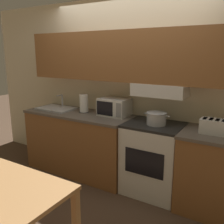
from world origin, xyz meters
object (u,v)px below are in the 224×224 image
(sink_basin, at_px, (56,108))
(paper_towel_roll, at_px, (84,104))
(cooking_pot, at_px, (156,118))
(microwave, at_px, (114,107))
(stove_range, at_px, (153,158))
(dining_table, at_px, (4,198))
(toaster, at_px, (214,126))

(sink_basin, bearing_deg, paper_towel_roll, 7.54)
(cooking_pot, relative_size, microwave, 0.81)
(cooking_pot, xyz_separation_m, sink_basin, (-1.67, -0.00, -0.07))
(stove_range, bearing_deg, dining_table, -109.72)
(paper_towel_roll, bearing_deg, toaster, -2.25)
(stove_range, xyz_separation_m, cooking_pot, (0.03, -0.01, 0.55))
(paper_towel_roll, bearing_deg, stove_range, -2.54)
(microwave, relative_size, sink_basin, 0.72)
(stove_range, relative_size, dining_table, 0.86)
(sink_basin, bearing_deg, microwave, 7.76)
(microwave, xyz_separation_m, dining_table, (0.03, -1.85, -0.42))
(microwave, height_order, paper_towel_roll, paper_towel_roll)
(cooking_pot, height_order, paper_towel_roll, paper_towel_roll)
(cooking_pot, height_order, microwave, microwave)
(stove_range, bearing_deg, cooking_pot, -27.67)
(toaster, bearing_deg, paper_towel_roll, 177.75)
(cooking_pot, distance_m, sink_basin, 1.67)
(sink_basin, bearing_deg, toaster, -0.15)
(stove_range, height_order, sink_basin, sink_basin)
(cooking_pot, height_order, dining_table, cooking_pot)
(paper_towel_roll, bearing_deg, microwave, 7.99)
(stove_range, distance_m, microwave, 0.89)
(cooking_pot, bearing_deg, toaster, -0.61)
(stove_range, bearing_deg, paper_towel_roll, 177.46)
(toaster, bearing_deg, stove_range, 178.24)
(cooking_pot, relative_size, dining_table, 0.30)
(dining_table, bearing_deg, paper_towel_roll, 106.35)
(stove_range, relative_size, sink_basin, 1.64)
(sink_basin, distance_m, paper_towel_roll, 0.52)
(microwave, relative_size, toaster, 1.39)
(cooking_pot, bearing_deg, microwave, 168.92)
(stove_range, relative_size, toaster, 3.18)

